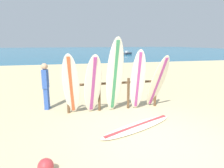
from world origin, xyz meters
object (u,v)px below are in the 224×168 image
object	(u,v)px
surfboard_leaning_far_left	(71,85)
beach_ball	(46,166)
surfboard_lying_on_sand	(138,126)
small_boat_offshore	(127,53)
surfboard_rack	(114,90)
surfboard_leaning_center	(138,81)
surfboard_leaning_left	(93,85)
surfboard_leaning_center_right	(157,82)
beachgoer_standing	(46,84)
surfboard_leaning_center_left	(115,76)

from	to	relation	value
surfboard_leaning_far_left	beach_ball	size ratio (longest dim) A/B	7.13
surfboard_lying_on_sand	small_boat_offshore	bearing A→B (deg)	72.47
surfboard_rack	surfboard_lying_on_sand	size ratio (longest dim) A/B	1.29
surfboard_leaning_center	surfboard_lying_on_sand	xyz separation A→B (m)	(-0.44, -1.26, -1.03)
surfboard_leaning_left	beach_ball	xyz separation A→B (m)	(-1.26, -2.74, -0.85)
surfboard_leaning_far_left	surfboard_leaning_center_right	distance (m)	2.93
surfboard_rack	surfboard_leaning_center_right	world-z (taller)	surfboard_leaning_center_right
surfboard_leaning_center	small_boat_offshore	distance (m)	32.88
small_boat_offshore	beachgoer_standing	bearing A→B (deg)	-112.95
surfboard_leaning_far_left	surfboard_lying_on_sand	bearing A→B (deg)	-35.66
surfboard_leaning_left	surfboard_leaning_center_right	distance (m)	2.24
surfboard_leaning_far_left	surfboard_leaning_center_right	xyz separation A→B (m)	(2.92, 0.03, -0.04)
surfboard_leaning_center_left	small_boat_offshore	bearing A→B (deg)	71.22
surfboard_leaning_far_left	surfboard_lying_on_sand	world-z (taller)	surfboard_leaning_far_left
surfboard_leaning_left	beach_ball	distance (m)	3.13
surfboard_rack	beachgoer_standing	xyz separation A→B (m)	(-2.29, 0.58, 0.20)
surfboard_leaning_center_left	surfboard_leaning_center_right	size ratio (longest dim) A/B	1.29
surfboard_rack	surfboard_leaning_center_left	distance (m)	0.63
surfboard_lying_on_sand	beach_ball	size ratio (longest dim) A/B	8.82
surfboard_leaning_left	beachgoer_standing	distance (m)	1.75
surfboard_leaning_center	beach_ball	xyz separation A→B (m)	(-2.76, -2.68, -0.92)
surfboard_leaning_far_left	surfboard_leaning_center	xyz separation A→B (m)	(2.19, 0.00, 0.05)
beach_ball	beachgoer_standing	bearing A→B (deg)	94.17
small_boat_offshore	beach_ball	world-z (taller)	small_boat_offshore
surfboard_leaning_center_right	small_boat_offshore	world-z (taller)	surfboard_leaning_center_right
beachgoer_standing	small_boat_offshore	distance (m)	33.05
surfboard_leaning_far_left	surfboard_leaning_center	bearing A→B (deg)	0.03
surfboard_leaning_center_left	surfboard_leaning_center	size ratio (longest dim) A/B	1.18
surfboard_leaning_center	surfboard_leaning_far_left	bearing A→B (deg)	-179.97
surfboard_rack	surfboard_leaning_center_right	size ratio (longest dim) A/B	1.66
surfboard_leaning_center_right	small_boat_offshore	distance (m)	32.63
surfboard_leaning_far_left	surfboard_lying_on_sand	distance (m)	2.37
surfboard_leaning_left	beach_ball	world-z (taller)	surfboard_leaning_left
surfboard_leaning_center_right	surfboard_lying_on_sand	xyz separation A→B (m)	(-1.17, -1.29, -0.94)
surfboard_leaning_center	surfboard_leaning_left	bearing A→B (deg)	177.84
surfboard_leaning_left	surfboard_leaning_center_left	xyz separation A→B (m)	(0.72, -0.01, 0.26)
surfboard_lying_on_sand	surfboard_leaning_center_right	bearing A→B (deg)	47.68
surfboard_rack	surfboard_leaning_left	distance (m)	0.88
surfboard_rack	surfboard_leaning_far_left	bearing A→B (deg)	-166.67
beach_ball	surfboard_leaning_center_right	bearing A→B (deg)	37.83
surfboard_leaning_far_left	surfboard_leaning_left	size ratio (longest dim) A/B	1.02
beach_ball	surfboard_leaning_center	bearing A→B (deg)	44.14
surfboard_leaning_center_right	beach_ball	world-z (taller)	surfboard_leaning_center_right
beachgoer_standing	surfboard_leaning_center_left	bearing A→B (deg)	-21.41
surfboard_rack	surfboard_leaning_center_left	bearing A→B (deg)	-100.38
surfboard_rack	small_boat_offshore	distance (m)	32.77
surfboard_leaning_left	surfboard_lying_on_sand	xyz separation A→B (m)	(1.07, -1.31, -0.96)
surfboard_leaning_center	surfboard_leaning_center_right	size ratio (longest dim) A/B	1.09
surfboard_lying_on_sand	surfboard_leaning_center_left	bearing A→B (deg)	104.88
surfboard_leaning_left	surfboard_rack	bearing A→B (deg)	20.34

